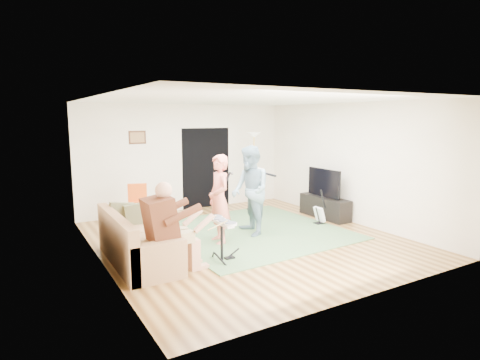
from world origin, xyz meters
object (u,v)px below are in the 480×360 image
Objects in this scene: singer at (219,199)px; television at (324,183)px; guitarist at (250,191)px; dining_chair at (137,214)px; sofa at (134,246)px; drum_kit at (222,243)px; guitar_spare at (320,214)px; tv_cabinet at (325,207)px; torchiere_lamp at (254,157)px.

television is at bearing 103.28° from singer.
guitarist reaches higher than dining_chair.
sofa is 4.83m from television.
guitar_spare reaches higher than drum_kit.
guitarist reaches higher than tv_cabinet.
guitar_spare is 0.80× the size of dining_chair.
guitarist is 1.91m from guitar_spare.
torchiere_lamp is (1.24, 1.83, 0.46)m from guitarist.
drum_kit is at bearing -55.69° from dining_chair.
sofa is 2.87× the size of drum_kit.
tv_cabinet is at bearing 0.00° from television.
dining_chair is at bearing -140.17° from singer.
torchiere_lamp is 1.90m from television.
singer reaches higher than television.
sofa is at bearing -70.33° from guitarist.
drum_kit is 1.72m from guitarist.
guitarist is (2.51, 0.42, 0.63)m from sofa.
sofa is at bearing -175.81° from guitar_spare.
sofa reaches higher than tv_cabinet.
torchiere_lamp is at bearing 105.38° from guitar_spare.
guitarist is at bearing 176.69° from guitar_spare.
television is at bearing 180.00° from tv_cabinet.
drum_kit is at bearing -158.69° from tv_cabinet.
dining_chair reaches higher than tv_cabinet.
torchiere_lamp reaches higher than guitar_spare.
guitar_spare is at bearing -138.97° from television.
torchiere_lamp is at bearing 30.95° from sofa.
television reaches higher than tv_cabinet.
guitar_spare is 0.39× the size of torchiere_lamp.
torchiere_lamp is 2.16m from tv_cabinet.
torchiere_lamp reaches higher than tv_cabinet.
drum_kit is 0.93× the size of guitar_spare.
dining_chair is at bearing -117.27° from guitarist.
tv_cabinet is (3.50, 1.37, -0.07)m from drum_kit.
sofa reaches higher than drum_kit.
guitar_spare is at bearing 95.87° from singer.
torchiere_lamp reaches higher than guitarist.
drum_kit is 3.14m from guitar_spare.
singer reaches higher than drum_kit.
television is (3.02, 0.44, 0.00)m from singer.
sofa is 1.15× the size of guitarist.
torchiere_lamp is (2.46, 2.90, 1.05)m from drum_kit.
sofa is 4.29m from guitar_spare.
torchiere_lamp reaches higher than television.
tv_cabinet is at bearing -55.77° from torchiere_lamp.
dining_chair reaches higher than sofa.
sofa is 1.49× the size of tv_cabinet.
drum_kit is at bearing -162.12° from guitar_spare.
guitar_spare is 2.31m from torchiere_lamp.
singer reaches higher than guitar_spare.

